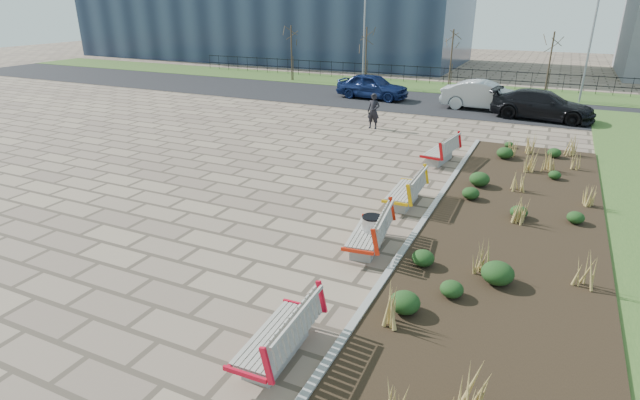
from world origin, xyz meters
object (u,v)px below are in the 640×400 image
at_px(bench_a, 276,333).
at_px(bench_b, 368,230).
at_px(pedestrian, 374,111).
at_px(car_black, 542,105).
at_px(car_blue, 372,86).
at_px(car_silver, 485,96).
at_px(bench_c, 404,189).
at_px(bench_d, 440,149).
at_px(lamp_east, 589,51).
at_px(litter_bin, 372,232).
at_px(lamp_west, 364,43).

distance_m(bench_a, bench_b, 4.54).
height_order(pedestrian, car_black, pedestrian).
distance_m(car_blue, car_silver, 6.90).
xyz_separation_m(bench_c, bench_d, (0.00, 4.76, 0.00)).
xyz_separation_m(bench_a, bench_b, (0.00, 4.54, 0.00)).
relative_size(pedestrian, car_black, 0.33).
distance_m(car_black, lamp_east, 6.57).
bearing_deg(pedestrian, litter_bin, -68.72).
height_order(car_blue, lamp_east, lamp_east).
bearing_deg(lamp_east, bench_c, -103.90).
relative_size(bench_d, car_silver, 0.44).
relative_size(litter_bin, car_silver, 0.17).
bearing_deg(car_blue, car_silver, -88.65).
relative_size(bench_d, pedestrian, 1.24).
relative_size(car_silver, lamp_east, 0.79).
bearing_deg(bench_a, lamp_west, 106.22).
bearing_deg(lamp_east, bench_d, -107.94).
height_order(pedestrian, lamp_west, lamp_west).
bearing_deg(bench_b, lamp_east, 70.92).
bearing_deg(bench_a, litter_bin, 87.41).
bearing_deg(bench_d, bench_c, -82.27).
xyz_separation_m(bench_d, lamp_east, (5.00, 15.44, 2.54)).
distance_m(pedestrian, lamp_west, 12.65).
height_order(bench_c, car_blue, car_blue).
distance_m(bench_a, bench_d, 12.50).
height_order(pedestrian, lamp_east, lamp_east).
distance_m(bench_a, car_blue, 24.80).
xyz_separation_m(car_black, lamp_west, (-12.12, 5.87, 2.28)).
bearing_deg(lamp_east, car_silver, -136.92).
height_order(bench_a, litter_bin, bench_a).
distance_m(litter_bin, car_silver, 18.72).
distance_m(bench_a, lamp_west, 29.47).
xyz_separation_m(litter_bin, car_blue, (-6.88, 19.22, 0.37)).
height_order(bench_d, car_silver, car_silver).
bearing_deg(litter_bin, bench_b, -131.17).
relative_size(car_black, lamp_west, 0.85).
bearing_deg(car_silver, litter_bin, -179.40).
bearing_deg(bench_c, bench_a, -91.04).
bearing_deg(bench_d, bench_a, -82.27).
xyz_separation_m(bench_d, car_black, (3.12, 9.57, 0.26)).
xyz_separation_m(bench_b, lamp_west, (-9.00, 23.41, 2.54)).
relative_size(bench_c, lamp_east, 0.35).
height_order(car_blue, car_black, car_blue).
xyz_separation_m(bench_b, lamp_east, (5.00, 23.41, 2.54)).
bearing_deg(bench_a, bench_b, 88.36).
bearing_deg(bench_a, bench_d, 88.36).
bearing_deg(bench_b, car_black, 72.88).
distance_m(bench_d, pedestrian, 5.73).
distance_m(bench_b, lamp_west, 25.20).
bearing_deg(lamp_west, bench_a, -72.15).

